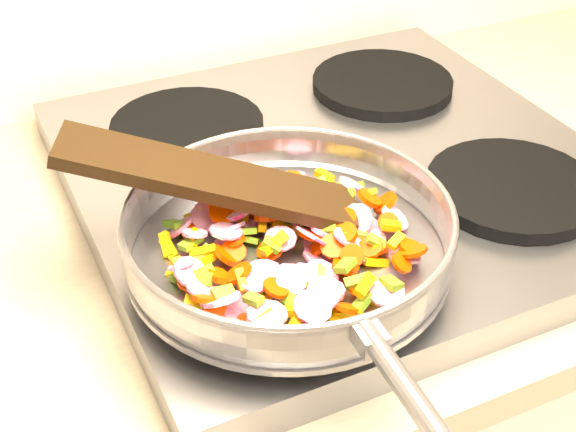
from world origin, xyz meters
name	(u,v)px	position (x,y,z in m)	size (l,w,h in m)	color
cooktop	(340,176)	(-0.70, 1.67, 0.92)	(0.60, 0.60, 0.04)	#939399
grate_fl	(283,256)	(-0.84, 1.52, 0.95)	(0.19, 0.19, 0.02)	black
grate_fr	(513,188)	(-0.56, 1.52, 0.95)	(0.19, 0.19, 0.02)	black
grate_bl	(187,128)	(-0.84, 1.81, 0.95)	(0.19, 0.19, 0.02)	black
grate_br	(382,84)	(-0.56, 1.81, 0.95)	(0.19, 0.19, 0.02)	black
saute_pan	(289,233)	(-0.84, 1.51, 0.99)	(0.35, 0.52, 0.06)	#9E9EA5
vegetable_heap	(285,244)	(-0.85, 1.51, 0.98)	(0.25, 0.26, 0.06)	#DC3500
wooden_spatula	(210,178)	(-0.89, 1.58, 1.02)	(0.29, 0.07, 0.01)	black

